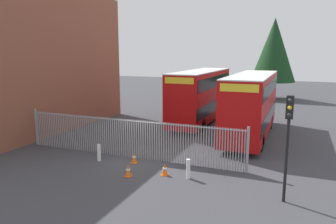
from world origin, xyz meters
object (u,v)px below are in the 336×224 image
Objects in this scene: double_decker_bus_near_gate at (252,103)px; traffic_cone_mid_forecourt at (134,158)px; bollard_near_left at (99,153)px; traffic_cone_near_kerb at (165,170)px; double_decker_bus_behind_fence_left at (201,94)px; traffic_light_kerbside at (288,129)px; traffic_cone_by_gate at (128,171)px; bollard_center_front at (188,169)px.

traffic_cone_mid_forecourt is at bearing -121.01° from double_decker_bus_near_gate.
traffic_cone_near_kerb is at bearing -8.27° from bollard_near_left.
traffic_light_kerbside is (7.44, -13.40, 0.56)m from double_decker_bus_behind_fence_left.
double_decker_bus_near_gate is 2.51× the size of traffic_light_kerbside.
traffic_cone_mid_forecourt is at bearing -91.57° from double_decker_bus_behind_fence_left.
double_decker_bus_behind_fence_left is at bearing 98.66° from traffic_cone_near_kerb.
traffic_light_kerbside is at bearing -8.51° from bollard_near_left.
bollard_near_left is 2.98m from traffic_cone_by_gate.
double_decker_bus_near_gate is at bearing 73.48° from traffic_cone_near_kerb.
bollard_near_left is 10.14m from traffic_light_kerbside.
bollard_center_front reaches higher than traffic_cone_mid_forecourt.
double_decker_bus_behind_fence_left is (-4.68, 3.23, 0.00)m from double_decker_bus_near_gate.
traffic_cone_by_gate is at bearing -88.55° from double_decker_bus_behind_fence_left.
traffic_cone_mid_forecourt is (-4.99, -8.31, -2.13)m from double_decker_bus_near_gate.
double_decker_bus_behind_fence_left is 18.32× the size of traffic_cone_by_gate.
traffic_cone_by_gate is (2.62, -1.41, -0.19)m from bollard_near_left.
double_decker_bus_near_gate and double_decker_bus_behind_fence_left have the same top height.
traffic_light_kerbside is at bearing -74.82° from double_decker_bus_near_gate.
bollard_near_left is 1.61× the size of traffic_cone_by_gate.
bollard_near_left is (-6.96, -8.71, -1.95)m from double_decker_bus_near_gate.
traffic_cone_by_gate is at bearing -152.95° from traffic_cone_near_kerb.
traffic_cone_mid_forecourt is (-0.32, -11.54, -2.13)m from double_decker_bus_behind_fence_left.
traffic_cone_by_gate is at bearing -113.20° from double_decker_bus_near_gate.
bollard_near_left is at bearing 173.98° from bollard_center_front.
double_decker_bus_behind_fence_left is at bearing 145.35° from double_decker_bus_near_gate.
traffic_cone_by_gate is at bearing -162.99° from bollard_center_front.
double_decker_bus_near_gate is 9.61m from bollard_center_front.
traffic_cone_by_gate is at bearing -28.37° from bollard_near_left.
double_decker_bus_behind_fence_left is at bearing 91.45° from traffic_cone_by_gate.
double_decker_bus_near_gate reaches higher than traffic_light_kerbside.
traffic_cone_by_gate is at bearing 179.67° from traffic_light_kerbside.
double_decker_bus_behind_fence_left reaches higher than bollard_near_left.
traffic_light_kerbside is (2.76, -10.17, 0.56)m from double_decker_bus_near_gate.
bollard_center_front is 0.22× the size of traffic_light_kerbside.
double_decker_bus_near_gate is 1.00× the size of double_decker_bus_behind_fence_left.
bollard_near_left is 2.01m from traffic_cone_mid_forecourt.
double_decker_bus_near_gate is at bearing -34.65° from double_decker_bus_behind_fence_left.
bollard_near_left is at bearing -168.32° from traffic_cone_mid_forecourt.
bollard_center_front is at bearing 2.01° from traffic_cone_near_kerb.
bollard_center_front is 1.21m from traffic_cone_near_kerb.
double_decker_bus_behind_fence_left is 11.74m from traffic_cone_mid_forecourt.
traffic_light_kerbside reaches higher than traffic_cone_near_kerb.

